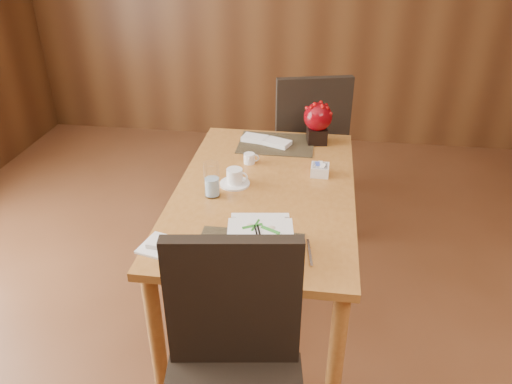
# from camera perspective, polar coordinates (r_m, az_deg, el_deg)

# --- Properties ---
(dining_table) EXTENTS (0.90, 1.50, 0.75)m
(dining_table) POSITION_cam_1_polar(r_m,az_deg,el_deg) (2.58, 1.01, -1.47)
(dining_table) COLOR #B37231
(dining_table) RESTS_ON ground
(placemat_near) EXTENTS (0.45, 0.33, 0.01)m
(placemat_near) POSITION_cam_1_polar(r_m,az_deg,el_deg) (2.08, -0.86, -6.91)
(placemat_near) COLOR black
(placemat_near) RESTS_ON dining_table
(placemat_far) EXTENTS (0.45, 0.33, 0.01)m
(placemat_far) POSITION_cam_1_polar(r_m,az_deg,el_deg) (3.02, 2.32, 5.52)
(placemat_far) COLOR black
(placemat_far) RESTS_ON dining_table
(soup_setting) EXTENTS (0.32, 0.32, 0.12)m
(soup_setting) POSITION_cam_1_polar(r_m,az_deg,el_deg) (2.04, 0.49, -5.76)
(soup_setting) COLOR white
(soup_setting) RESTS_ON dining_table
(coffee_cup) EXTENTS (0.16, 0.16, 0.09)m
(coffee_cup) POSITION_cam_1_polar(r_m,az_deg,el_deg) (2.56, -2.46, 1.61)
(coffee_cup) COLOR white
(coffee_cup) RESTS_ON dining_table
(water_glass) EXTENTS (0.09, 0.09, 0.18)m
(water_glass) POSITION_cam_1_polar(r_m,az_deg,el_deg) (2.44, -5.07, 1.42)
(water_glass) COLOR white
(water_glass) RESTS_ON dining_table
(creamer_jug) EXTENTS (0.09, 0.09, 0.06)m
(creamer_jug) POSITION_cam_1_polar(r_m,az_deg,el_deg) (2.78, -0.77, 3.86)
(creamer_jug) COLOR white
(creamer_jug) RESTS_ON dining_table
(sugar_caddy) EXTENTS (0.10, 0.10, 0.06)m
(sugar_caddy) POSITION_cam_1_polar(r_m,az_deg,el_deg) (2.68, 7.31, 2.51)
(sugar_caddy) COLOR white
(sugar_caddy) RESTS_ON dining_table
(berry_decor) EXTENTS (0.17, 0.17, 0.25)m
(berry_decor) POSITION_cam_1_polar(r_m,az_deg,el_deg) (3.01, 7.07, 8.10)
(berry_decor) COLOR black
(berry_decor) RESTS_ON dining_table
(napkins_far) EXTENTS (0.32, 0.20, 0.03)m
(napkins_far) POSITION_cam_1_polar(r_m,az_deg,el_deg) (3.02, 1.34, 5.87)
(napkins_far) COLOR white
(napkins_far) RESTS_ON dining_table
(bread_plate) EXTENTS (0.20, 0.20, 0.01)m
(bread_plate) POSITION_cam_1_polar(r_m,az_deg,el_deg) (2.14, -10.79, -6.11)
(bread_plate) COLOR white
(bread_plate) RESTS_ON dining_table
(near_chair) EXTENTS (0.56, 0.56, 1.07)m
(near_chair) POSITION_cam_1_polar(r_m,az_deg,el_deg) (1.83, -2.64, -19.82)
(near_chair) COLOR black
(near_chair) RESTS_ON ground
(far_chair) EXTENTS (0.62, 0.62, 1.09)m
(far_chair) POSITION_cam_1_polar(r_m,az_deg,el_deg) (3.45, 5.88, 5.98)
(far_chair) COLOR black
(far_chair) RESTS_ON ground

